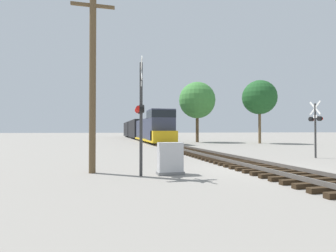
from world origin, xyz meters
TOP-DOWN VIEW (x-y plane):
  - ground_plane at (0.00, 0.00)m, footprint 400.00×400.00m
  - rail_track_bed at (0.00, -0.00)m, footprint 2.60×160.00m
  - freight_train at (0.00, 43.32)m, footprint 3.05×49.42m
  - crossing_signal_near at (-5.54, -0.58)m, footprint 0.38×1.01m
  - crossing_signal_far at (6.40, 3.47)m, footprint 0.33×1.00m
  - relay_cabinet at (-4.30, -0.45)m, footprint 1.08×0.57m
  - utility_pole at (-7.40, 0.66)m, footprint 1.80×0.28m
  - tree_far_right at (13.86, 21.29)m, footprint 4.70×4.70m
  - tree_mid_background at (6.77, 26.84)m, footprint 5.53×5.53m

SIDE VIEW (x-z plane):
  - ground_plane at x=0.00m, z-range 0.00..0.00m
  - rail_track_bed at x=0.00m, z-range -0.02..0.29m
  - relay_cabinet at x=-4.30m, z-range -0.01..1.28m
  - freight_train at x=0.00m, z-range -0.18..4.24m
  - crossing_signal_far at x=6.40m, z-range 0.43..4.13m
  - crossing_signal_near at x=-5.54m, z-range 0.23..4.83m
  - utility_pole at x=-7.40m, z-range 0.14..7.81m
  - tree_far_right at x=13.86m, z-range 1.99..10.71m
  - tree_mid_background at x=6.77m, z-range 1.79..10.96m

